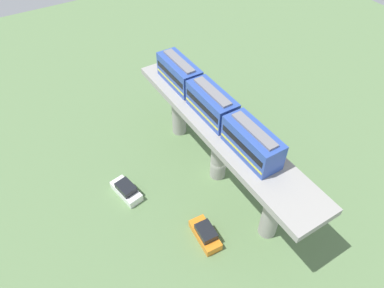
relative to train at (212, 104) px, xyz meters
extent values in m
plane|color=#5B7A4C|center=(0.00, 1.98, -9.93)|extent=(120.00, 120.00, 0.00)
cylinder|color=#999691|center=(0.00, -7.39, -6.13)|extent=(1.90, 1.90, 7.60)
cylinder|color=#999691|center=(0.00, 1.98, -6.13)|extent=(1.90, 1.90, 7.60)
cylinder|color=#999691|center=(0.00, 11.36, -6.13)|extent=(1.90, 1.90, 7.60)
cube|color=#999691|center=(0.00, 1.98, -1.93)|extent=(5.20, 28.85, 0.80)
cube|color=#2D4CA5|center=(0.00, -6.95, -0.03)|extent=(2.60, 6.60, 3.00)
cube|color=black|center=(0.00, -6.95, 0.22)|extent=(2.64, 6.07, 0.70)
cube|color=yellow|center=(0.00, -6.95, -0.78)|extent=(2.64, 6.34, 0.24)
cube|color=slate|center=(0.00, -6.95, 1.59)|extent=(1.10, 5.61, 0.24)
cube|color=#2D4CA5|center=(0.00, 0.00, -0.03)|extent=(2.60, 6.60, 3.00)
cube|color=black|center=(0.00, 0.00, 0.22)|extent=(2.64, 6.07, 0.70)
cube|color=yellow|center=(0.00, 0.00, -0.78)|extent=(2.64, 6.34, 0.24)
cube|color=slate|center=(0.00, 0.00, 1.59)|extent=(1.10, 5.61, 0.24)
cube|color=#2D4CA5|center=(0.00, 6.95, -0.03)|extent=(2.60, 6.60, 3.00)
cube|color=black|center=(0.00, 6.95, 0.22)|extent=(2.64, 6.07, 0.70)
cube|color=yellow|center=(0.00, 6.95, -0.78)|extent=(2.64, 6.34, 0.24)
cube|color=slate|center=(0.00, 6.95, 1.59)|extent=(1.10, 5.61, 0.24)
cube|color=orange|center=(6.11, 8.48, -9.43)|extent=(2.10, 4.32, 1.00)
cube|color=black|center=(6.11, 8.63, -8.55)|extent=(1.80, 2.41, 0.76)
cube|color=white|center=(10.84, -1.21, -9.43)|extent=(2.55, 4.46, 1.00)
cube|color=black|center=(10.84, -1.06, -8.55)|extent=(2.04, 2.57, 0.76)
cylinder|color=brown|center=(-5.98, -7.62, -8.72)|extent=(0.36, 0.36, 2.41)
sphere|color=#2D7233|center=(-5.98, -7.62, -6.83)|extent=(2.51, 2.51, 2.51)
camera|label=1|loc=(17.36, 24.05, 23.57)|focal=32.58mm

